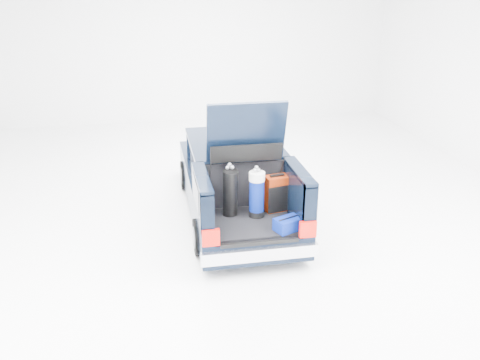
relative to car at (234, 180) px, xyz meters
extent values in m
plane|color=white|center=(0.00, -0.11, -0.67)|extent=(14.00, 14.00, 0.00)
cube|color=black|center=(0.00, 0.54, -0.17)|extent=(1.75, 3.00, 0.70)
cube|color=black|center=(0.00, 2.11, -0.27)|extent=(1.70, 0.30, 0.50)
cube|color=silver|center=(0.00, 2.25, -0.34)|extent=(1.72, 0.10, 0.22)
cube|color=black|center=(0.00, 0.04, 0.45)|extent=(1.55, 1.95, 0.54)
cube|color=black|center=(0.00, 0.04, 0.74)|extent=(1.62, 2.05, 0.06)
cube|color=black|center=(0.00, -1.61, -0.32)|extent=(1.75, 1.30, 0.40)
cube|color=black|center=(0.00, -1.59, -0.10)|extent=(1.32, 1.18, 0.05)
cube|color=black|center=(-0.78, -1.61, 0.30)|extent=(0.20, 1.30, 0.85)
cube|color=black|center=(0.78, -1.61, 0.30)|extent=(0.20, 1.30, 0.85)
cube|color=black|center=(-0.78, -1.61, 0.74)|extent=(0.20, 1.30, 0.06)
cube|color=black|center=(0.78, -1.61, 0.74)|extent=(0.20, 1.30, 0.06)
cube|color=black|center=(0.00, -0.99, 0.30)|extent=(1.36, 0.08, 0.84)
cube|color=silver|center=(0.00, -2.29, -0.29)|extent=(1.80, 0.12, 0.20)
cube|color=#A70E07|center=(-0.74, -2.26, 0.05)|extent=(0.26, 0.07, 0.26)
cube|color=#A70E07|center=(0.74, -2.26, 0.05)|extent=(0.26, 0.07, 0.26)
cube|color=black|center=(0.00, -2.25, -0.12)|extent=(1.20, 0.06, 0.06)
cube|color=black|center=(0.00, -1.16, 1.29)|extent=(1.28, 0.33, 1.03)
cube|color=black|center=(0.00, -1.12, 1.43)|extent=(0.95, 0.17, 0.54)
cylinder|color=black|center=(-0.82, 1.34, -0.36)|extent=(0.20, 0.62, 0.62)
cylinder|color=slate|center=(-0.82, 1.34, -0.36)|extent=(0.23, 0.36, 0.36)
cylinder|color=black|center=(0.82, 1.34, -0.36)|extent=(0.20, 0.62, 0.62)
cylinder|color=slate|center=(0.82, 1.34, -0.36)|extent=(0.23, 0.36, 0.36)
cylinder|color=black|center=(-0.82, -1.46, -0.36)|extent=(0.20, 0.62, 0.62)
cylinder|color=slate|center=(-0.82, -1.46, -0.36)|extent=(0.23, 0.36, 0.36)
cylinder|color=black|center=(0.82, -1.46, -0.36)|extent=(0.20, 0.62, 0.62)
cylinder|color=slate|center=(0.82, -1.46, -0.36)|extent=(0.23, 0.36, 0.36)
cube|color=#691903|center=(0.50, -1.26, 0.23)|extent=(0.43, 0.32, 0.61)
cube|color=black|center=(0.50, -1.26, 0.55)|extent=(0.25, 0.10, 0.03)
cube|color=black|center=(0.50, -1.38, 0.17)|extent=(0.39, 0.10, 0.46)
cylinder|color=black|center=(-0.29, -1.33, 0.33)|extent=(0.29, 0.34, 0.82)
cube|color=white|center=(-0.29, -1.22, 0.35)|extent=(0.10, 0.03, 0.28)
sphere|color=#99999E|center=(-0.33, -1.31, 0.76)|extent=(0.07, 0.07, 0.07)
sphere|color=#99999E|center=(-0.26, -1.36, 0.78)|extent=(0.07, 0.07, 0.07)
cylinder|color=black|center=(0.12, -1.43, -0.02)|extent=(0.29, 0.29, 0.10)
cylinder|color=navy|center=(0.12, -1.43, 0.30)|extent=(0.27, 0.27, 0.55)
cylinder|color=white|center=(0.12, -1.43, 0.63)|extent=(0.29, 0.29, 0.14)
sphere|color=#99999E|center=(0.15, -1.41, 0.73)|extent=(0.06, 0.06, 0.06)
sphere|color=#99999E|center=(0.12, -1.39, 0.77)|extent=(0.06, 0.06, 0.06)
cube|color=navy|center=(0.50, -2.01, 0.03)|extent=(0.48, 0.40, 0.20)
cylinder|color=black|center=(0.50, -2.01, 0.13)|extent=(0.34, 0.16, 0.02)
camera|label=1|loc=(-1.51, -8.79, 3.62)|focal=38.00mm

